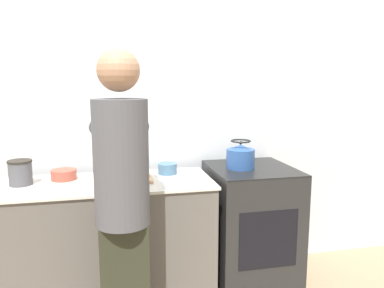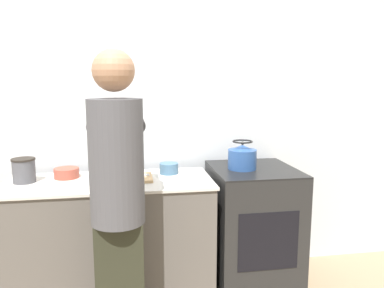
{
  "view_description": "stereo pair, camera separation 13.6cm",
  "coord_description": "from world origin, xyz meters",
  "px_view_note": "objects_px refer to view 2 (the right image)",
  "views": [
    {
      "loc": [
        -0.31,
        -2.2,
        1.54
      ],
      "look_at": [
        0.23,
        0.2,
        1.14
      ],
      "focal_mm": 35.0,
      "sensor_mm": 36.0,
      "label": 1
    },
    {
      "loc": [
        -0.17,
        -2.22,
        1.54
      ],
      "look_at": [
        0.23,
        0.2,
        1.14
      ],
      "focal_mm": 35.0,
      "sensor_mm": 36.0,
      "label": 2
    }
  ],
  "objects_px": {
    "oven": "(252,228)",
    "kettle": "(242,157)",
    "cutting_board": "(128,178)",
    "knife": "(133,176)",
    "bowl_prep": "(169,168)",
    "canister_jar": "(24,170)",
    "person": "(118,194)"
  },
  "relations": [
    {
      "from": "oven",
      "to": "kettle",
      "type": "height_order",
      "value": "kettle"
    },
    {
      "from": "kettle",
      "to": "cutting_board",
      "type": "bearing_deg",
      "value": -178.62
    },
    {
      "from": "knife",
      "to": "kettle",
      "type": "xyz_separation_m",
      "value": [
        0.78,
        0.02,
        0.1
      ]
    },
    {
      "from": "kettle",
      "to": "bowl_prep",
      "type": "relative_size",
      "value": 1.52
    },
    {
      "from": "cutting_board",
      "to": "kettle",
      "type": "relative_size",
      "value": 1.61
    },
    {
      "from": "oven",
      "to": "canister_jar",
      "type": "xyz_separation_m",
      "value": [
        -1.58,
        0.01,
        0.51
      ]
    },
    {
      "from": "person",
      "to": "knife",
      "type": "distance_m",
      "value": 0.55
    },
    {
      "from": "kettle",
      "to": "bowl_prep",
      "type": "xyz_separation_m",
      "value": [
        -0.52,
        0.1,
        -0.09
      ]
    },
    {
      "from": "person",
      "to": "bowl_prep",
      "type": "relative_size",
      "value": 12.61
    },
    {
      "from": "oven",
      "to": "canister_jar",
      "type": "height_order",
      "value": "canister_jar"
    },
    {
      "from": "cutting_board",
      "to": "kettle",
      "type": "bearing_deg",
      "value": 1.38
    },
    {
      "from": "knife",
      "to": "bowl_prep",
      "type": "bearing_deg",
      "value": 12.42
    },
    {
      "from": "cutting_board",
      "to": "person",
      "type": "bearing_deg",
      "value": -95.34
    },
    {
      "from": "oven",
      "to": "bowl_prep",
      "type": "bearing_deg",
      "value": 171.62
    },
    {
      "from": "person",
      "to": "kettle",
      "type": "relative_size",
      "value": 8.28
    },
    {
      "from": "bowl_prep",
      "to": "canister_jar",
      "type": "xyz_separation_m",
      "value": [
        -0.97,
        -0.08,
        0.04
      ]
    },
    {
      "from": "oven",
      "to": "bowl_prep",
      "type": "xyz_separation_m",
      "value": [
        -0.61,
        0.09,
        0.46
      ]
    },
    {
      "from": "oven",
      "to": "bowl_prep",
      "type": "relative_size",
      "value": 6.82
    },
    {
      "from": "oven",
      "to": "cutting_board",
      "type": "bearing_deg",
      "value": -178.23
    },
    {
      "from": "person",
      "to": "cutting_board",
      "type": "relative_size",
      "value": 5.15
    },
    {
      "from": "kettle",
      "to": "canister_jar",
      "type": "xyz_separation_m",
      "value": [
        -1.49,
        0.01,
        -0.04
      ]
    },
    {
      "from": "canister_jar",
      "to": "kettle",
      "type": "bearing_deg",
      "value": -0.58
    },
    {
      "from": "cutting_board",
      "to": "canister_jar",
      "type": "height_order",
      "value": "canister_jar"
    },
    {
      "from": "canister_jar",
      "to": "oven",
      "type": "bearing_deg",
      "value": -0.23
    },
    {
      "from": "cutting_board",
      "to": "kettle",
      "type": "height_order",
      "value": "kettle"
    },
    {
      "from": "oven",
      "to": "person",
      "type": "xyz_separation_m",
      "value": [
        -0.96,
        -0.57,
        0.49
      ]
    },
    {
      "from": "bowl_prep",
      "to": "oven",
      "type": "bearing_deg",
      "value": -8.38
    },
    {
      "from": "cutting_board",
      "to": "canister_jar",
      "type": "relative_size",
      "value": 2.05
    },
    {
      "from": "cutting_board",
      "to": "canister_jar",
      "type": "xyz_separation_m",
      "value": [
        -0.67,
        0.03,
        0.07
      ]
    },
    {
      "from": "cutting_board",
      "to": "knife",
      "type": "xyz_separation_m",
      "value": [
        0.03,
        0.0,
        0.01
      ]
    },
    {
      "from": "oven",
      "to": "kettle",
      "type": "distance_m",
      "value": 0.56
    },
    {
      "from": "knife",
      "to": "canister_jar",
      "type": "height_order",
      "value": "canister_jar"
    }
  ]
}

